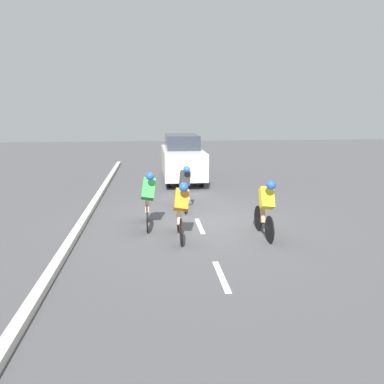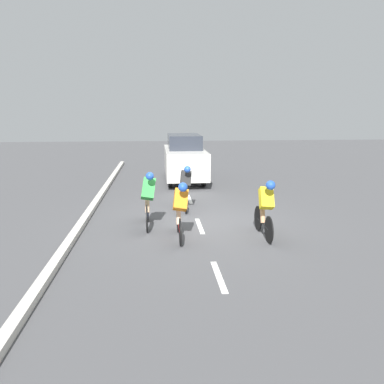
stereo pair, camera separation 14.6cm
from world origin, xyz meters
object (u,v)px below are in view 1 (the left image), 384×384
cyclist_black (184,187)px  support_car (182,158)px  cyclist_yellow (266,206)px  cyclist_green (148,198)px  cyclist_orange (181,209)px

cyclist_black → support_car: bearing=-93.9°
cyclist_black → cyclist_yellow: bearing=121.6°
cyclist_yellow → cyclist_green: (2.86, -1.14, 0.01)m
cyclist_orange → cyclist_yellow: (-2.08, 0.07, 0.02)m
cyclist_black → cyclist_yellow: 3.33m
cyclist_orange → support_car: (-0.68, -7.88, 0.27)m
cyclist_orange → cyclist_green: bearing=-53.7°
cyclist_green → support_car: size_ratio=0.37×
cyclist_yellow → cyclist_green: size_ratio=0.95×
cyclist_yellow → cyclist_black: bearing=-58.4°
cyclist_orange → cyclist_black: cyclist_orange is taller
cyclist_orange → cyclist_yellow: bearing=178.2°
cyclist_black → cyclist_green: bearing=56.7°
cyclist_green → cyclist_yellow: bearing=158.4°
cyclist_yellow → cyclist_orange: bearing=-1.8°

